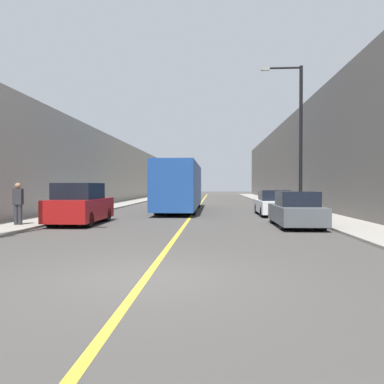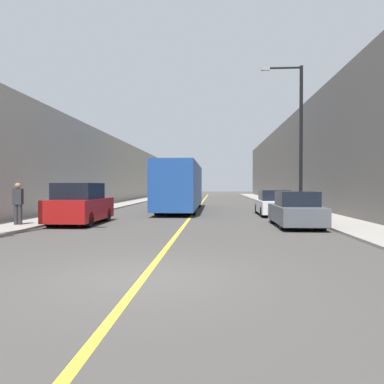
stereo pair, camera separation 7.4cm
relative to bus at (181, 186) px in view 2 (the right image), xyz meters
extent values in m
plane|color=#3F3D3A|center=(1.06, -19.45, -1.79)|extent=(200.00, 200.00, 0.00)
cube|color=gray|center=(-6.33, 10.55, -1.73)|extent=(2.53, 72.00, 0.10)
cube|color=gray|center=(8.46, 10.55, -1.73)|extent=(2.53, 72.00, 0.10)
cube|color=gray|center=(-9.59, 10.55, 1.54)|extent=(4.00, 72.00, 6.64)
cube|color=#66605B|center=(11.72, 10.55, 2.48)|extent=(4.00, 72.00, 8.53)
cube|color=gold|center=(1.06, 10.55, -1.78)|extent=(0.16, 72.00, 0.01)
cube|color=#1E4793|center=(0.00, 0.01, 0.03)|extent=(2.55, 12.51, 3.05)
cube|color=black|center=(0.00, -6.22, 0.56)|extent=(2.17, 0.04, 1.37)
cylinder|color=black|center=(-0.99, -3.87, -1.31)|extent=(0.56, 0.95, 0.95)
cylinder|color=black|center=(0.99, -3.87, -1.31)|extent=(0.56, 0.95, 0.95)
cylinder|color=black|center=(-0.99, 3.89, -1.31)|extent=(0.56, 0.95, 0.95)
cylinder|color=black|center=(0.99, 3.89, -1.31)|extent=(0.56, 0.95, 0.95)
cube|color=maroon|center=(-3.88, -9.49, -1.09)|extent=(1.98, 4.41, 0.99)
cube|color=black|center=(-3.88, -9.71, -0.22)|extent=(1.74, 2.42, 0.74)
cube|color=black|center=(-3.88, -11.66, -0.91)|extent=(1.68, 0.04, 0.44)
cylinder|color=black|center=(-4.65, -10.85, -1.45)|extent=(0.44, 0.68, 0.68)
cylinder|color=black|center=(-3.10, -10.85, -1.45)|extent=(0.44, 0.68, 0.68)
cylinder|color=black|center=(-4.65, -8.12, -1.45)|extent=(0.44, 0.68, 0.68)
cylinder|color=black|center=(-3.10, -8.12, -1.45)|extent=(0.44, 0.68, 0.68)
cube|color=#51565B|center=(6.02, -10.07, -1.23)|extent=(1.82, 4.22, 0.74)
cube|color=black|center=(6.02, -10.28, -0.54)|extent=(1.60, 1.90, 0.63)
cube|color=black|center=(6.02, -12.15, -1.10)|extent=(1.55, 0.04, 0.33)
cylinder|color=black|center=(5.31, -11.38, -1.48)|extent=(0.40, 0.62, 0.62)
cylinder|color=black|center=(6.73, -11.38, -1.48)|extent=(0.40, 0.62, 0.62)
cylinder|color=black|center=(5.31, -8.76, -1.48)|extent=(0.40, 0.62, 0.62)
cylinder|color=black|center=(6.73, -8.76, -1.48)|extent=(0.40, 0.62, 0.62)
cube|color=silver|center=(6.02, -3.82, -1.24)|extent=(1.88, 4.57, 0.73)
cube|color=black|center=(6.02, -4.05, -0.56)|extent=(1.66, 2.06, 0.62)
cube|color=black|center=(6.02, -6.07, -1.11)|extent=(1.60, 0.04, 0.33)
cylinder|color=black|center=(5.28, -5.23, -1.48)|extent=(0.41, 0.62, 0.62)
cylinder|color=black|center=(6.75, -5.23, -1.48)|extent=(0.41, 0.62, 0.62)
cylinder|color=black|center=(5.28, -2.40, -1.48)|extent=(0.41, 0.62, 0.62)
cylinder|color=black|center=(6.75, -2.40, -1.48)|extent=(0.41, 0.62, 0.62)
cylinder|color=black|center=(7.49, -4.45, 2.67)|extent=(0.20, 0.20, 8.71)
cylinder|color=black|center=(6.45, -4.45, 6.92)|extent=(2.09, 0.12, 0.12)
cube|color=#999993|center=(5.41, -4.45, 6.87)|extent=(0.50, 0.24, 0.16)
cylinder|color=#2D2D33|center=(-6.25, -10.89, -1.24)|extent=(0.18, 0.18, 0.88)
cylinder|color=#2D2D33|center=(-6.07, -10.89, -1.24)|extent=(0.18, 0.18, 0.88)
cube|color=#2D2D33|center=(-6.16, -10.89, -0.45)|extent=(0.40, 0.22, 0.70)
sphere|color=#8C664C|center=(-6.16, -10.89, 0.02)|extent=(0.26, 0.26, 0.26)
camera|label=1|loc=(2.41, -26.75, 0.05)|focal=35.00mm
camera|label=2|loc=(2.49, -26.75, 0.05)|focal=35.00mm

